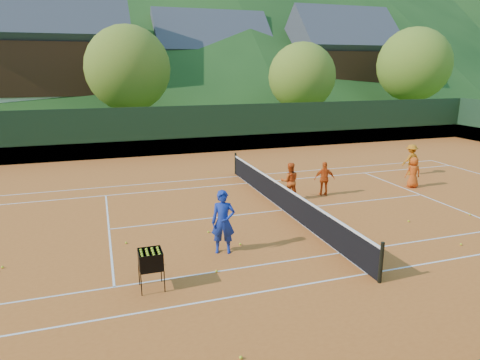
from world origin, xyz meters
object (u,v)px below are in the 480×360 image
object	(u,v)px
student_c	(413,172)
chalet_left	(53,63)
student_a	(290,181)
chalet_right	(339,67)
tennis_net	(284,198)
student_d	(411,160)
coach	(223,222)
student_b	(324,179)
ball_hopper	(151,261)
chalet_mid	(210,70)

from	to	relation	value
student_c	chalet_left	bearing A→B (deg)	-49.45
student_a	chalet_right	xyz separation A→B (m)	(19.20, 28.79, 4.47)
tennis_net	chalet_right	world-z (taller)	chalet_right
student_d	tennis_net	distance (m)	8.92
coach	student_a	bearing A→B (deg)	63.80
student_a	chalet_right	distance (m)	34.90
coach	student_b	size ratio (longest dim) A/B	1.30
tennis_net	ball_hopper	world-z (taller)	tennis_net
student_a	chalet_left	distance (m)	31.13
chalet_right	student_c	bearing A→B (deg)	-114.47
chalet_left	chalet_mid	size ratio (longest dim) A/B	1.09
coach	student_b	bearing A→B (deg)	54.54
student_b	student_d	size ratio (longest dim) A/B	0.93
coach	student_c	xyz separation A→B (m)	(10.09, 4.08, -0.24)
student_c	chalet_left	distance (m)	33.81
coach	student_b	xyz separation A→B (m)	(5.67, 4.22, -0.22)
student_a	chalet_left	world-z (taller)	chalet_left
student_a	student_d	distance (m)	7.80
student_b	coach	bearing A→B (deg)	55.75
coach	tennis_net	bearing A→B (deg)	60.35
tennis_net	student_b	bearing A→B (deg)	27.30
coach	student_d	xyz separation A→B (m)	(11.60, 6.07, -0.17)
student_a	chalet_left	bearing A→B (deg)	-54.47
student_a	chalet_mid	xyz separation A→B (m)	(5.20, 32.79, 4.20)
student_a	chalet_left	size ratio (longest dim) A/B	0.11
ball_hopper	chalet_left	bearing A→B (deg)	97.42
coach	chalet_right	size ratio (longest dim) A/B	0.16
student_b	chalet_left	world-z (taller)	chalet_left
student_d	chalet_left	world-z (taller)	chalet_left
chalet_left	student_a	bearing A→B (deg)	-69.44
ball_hopper	chalet_mid	size ratio (longest dim) A/B	0.08
chalet_mid	chalet_right	size ratio (longest dim) A/B	1.06
tennis_net	chalet_right	bearing A→B (deg)	56.31
student_b	chalet_mid	xyz separation A→B (m)	(3.57, 32.74, 4.24)
student_a	student_b	xyz separation A→B (m)	(1.63, 0.05, -0.04)
coach	chalet_left	size ratio (longest dim) A/B	0.14
chalet_mid	student_c	bearing A→B (deg)	-88.51
student_c	chalet_left	xyz separation A→B (m)	(-16.85, 28.89, 4.93)
student_d	student_c	bearing A→B (deg)	46.68
student_c	chalet_mid	distance (m)	33.18
chalet_left	chalet_right	distance (m)	30.00
student_b	ball_hopper	distance (m)	9.79
student_b	student_a	bearing A→B (deg)	20.81
coach	student_c	distance (m)	10.89
student_a	student_b	size ratio (longest dim) A/B	1.06
coach	chalet_left	bearing A→B (deg)	119.46
ball_hopper	chalet_right	distance (m)	43.12
student_b	chalet_left	size ratio (longest dim) A/B	0.11
student_c	ball_hopper	bearing A→B (deg)	34.58
chalet_mid	chalet_left	bearing A→B (deg)	-165.96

